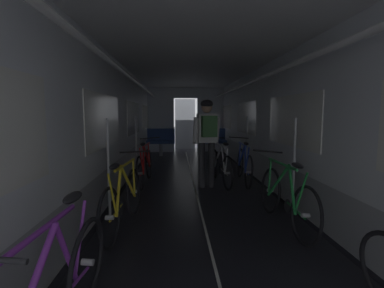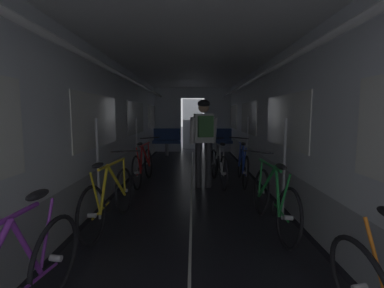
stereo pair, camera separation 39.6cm
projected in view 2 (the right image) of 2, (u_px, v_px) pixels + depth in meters
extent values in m
cube|color=black|center=(114.00, 195.00, 5.01)|extent=(0.08, 11.50, 0.01)
cube|color=black|center=(270.00, 195.00, 5.00)|extent=(0.08, 11.50, 0.01)
cube|color=beige|center=(192.00, 195.00, 5.00)|extent=(0.03, 11.27, 0.00)
cube|color=#9EA0A5|center=(108.00, 179.00, 4.98)|extent=(0.12, 11.50, 0.60)
cube|color=silver|center=(105.00, 110.00, 4.85)|extent=(0.12, 11.50, 1.85)
cube|color=white|center=(98.00, 121.00, 4.29)|extent=(0.02, 1.90, 0.80)
cube|color=white|center=(136.00, 118.00, 7.15)|extent=(0.02, 1.90, 0.80)
cube|color=white|center=(153.00, 117.00, 10.01)|extent=(0.02, 1.90, 0.80)
cube|color=yellow|center=(114.00, 120.00, 5.15)|extent=(0.01, 0.20, 0.28)
cylinder|color=white|center=(124.00, 76.00, 4.78)|extent=(0.07, 11.04, 0.07)
cylinder|color=#B7BABF|center=(98.00, 169.00, 3.79)|extent=(0.04, 0.04, 1.40)
cylinder|color=#B7BABF|center=(137.00, 147.00, 6.38)|extent=(0.04, 0.04, 1.40)
cube|color=#9EA0A5|center=(276.00, 179.00, 4.96)|extent=(0.12, 11.50, 0.60)
cube|color=silver|center=(278.00, 110.00, 4.83)|extent=(0.12, 11.50, 1.85)
cube|color=white|center=(285.00, 121.00, 4.28)|extent=(0.02, 1.90, 0.80)
cube|color=white|center=(248.00, 118.00, 7.14)|extent=(0.02, 1.90, 0.80)
cube|color=white|center=(233.00, 117.00, 10.00)|extent=(0.02, 1.90, 0.80)
cube|color=yellow|center=(280.00, 120.00, 4.54)|extent=(0.01, 0.20, 0.28)
cylinder|color=white|center=(259.00, 76.00, 4.77)|extent=(0.07, 11.04, 0.07)
cylinder|color=#B7BABF|center=(284.00, 170.00, 3.78)|extent=(0.04, 0.04, 1.40)
cylinder|color=#B7BABF|center=(247.00, 147.00, 6.36)|extent=(0.04, 0.04, 1.40)
cube|color=silver|center=(168.00, 120.00, 10.65)|extent=(1.00, 0.12, 2.45)
cube|color=silver|center=(217.00, 120.00, 10.64)|extent=(1.00, 0.12, 2.45)
cube|color=silver|center=(193.00, 93.00, 10.54)|extent=(0.90, 0.12, 0.40)
cube|color=#4C4F54|center=(193.00, 124.00, 11.37)|extent=(0.81, 0.04, 2.05)
cube|color=white|center=(192.00, 52.00, 4.73)|extent=(3.14, 11.62, 0.12)
cylinder|color=gray|center=(167.00, 149.00, 9.71)|extent=(0.12, 0.12, 0.44)
cube|color=#2D4784|center=(167.00, 142.00, 9.68)|extent=(0.96, 0.44, 0.10)
cube|color=#2D4784|center=(167.00, 134.00, 9.84)|extent=(0.96, 0.08, 0.40)
torus|color=gray|center=(155.00, 128.00, 9.85)|extent=(0.14, 0.14, 0.02)
cylinder|color=gray|center=(218.00, 149.00, 9.70)|extent=(0.12, 0.12, 0.44)
cube|color=#2D4784|center=(218.00, 142.00, 9.67)|extent=(0.96, 0.44, 0.10)
cube|color=#2D4784|center=(218.00, 134.00, 9.83)|extent=(0.96, 0.08, 0.40)
torus|color=gray|center=(206.00, 128.00, 9.84)|extent=(0.14, 0.14, 0.02)
torus|color=black|center=(92.00, 216.00, 3.08)|extent=(0.14, 0.67, 0.67)
cylinder|color=#B2B2B7|center=(92.00, 216.00, 3.08)|extent=(0.10, 0.06, 0.06)
torus|color=black|center=(124.00, 190.00, 4.08)|extent=(0.14, 0.67, 0.67)
cylinder|color=#B2B2B7|center=(124.00, 190.00, 4.08)|extent=(0.10, 0.06, 0.06)
cylinder|color=yellow|center=(117.00, 181.00, 3.75)|extent=(0.12, 0.54, 0.56)
cylinder|color=yellow|center=(104.00, 189.00, 3.34)|extent=(0.04, 0.35, 0.55)
cylinder|color=yellow|center=(113.00, 164.00, 3.56)|extent=(0.12, 0.82, 0.04)
cylinder|color=yellow|center=(95.00, 193.00, 3.12)|extent=(0.07, 0.16, 0.49)
cylinder|color=yellow|center=(101.00, 210.00, 3.30)|extent=(0.07, 0.45, 0.07)
cylinder|color=yellow|center=(124.00, 175.00, 4.03)|extent=(0.05, 0.09, 0.49)
cylinder|color=black|center=(108.00, 206.00, 3.53)|extent=(0.04, 0.17, 0.17)
ellipsoid|color=black|center=(98.00, 165.00, 3.13)|extent=(0.12, 0.25, 0.07)
cylinder|color=black|center=(125.00, 151.00, 4.01)|extent=(0.44, 0.07, 0.05)
torus|color=black|center=(289.00, 218.00, 3.01)|extent=(0.13, 0.67, 0.67)
cylinder|color=#B2B2B7|center=(289.00, 218.00, 3.01)|extent=(0.10, 0.05, 0.06)
torus|color=black|center=(261.00, 192.00, 4.02)|extent=(0.13, 0.67, 0.67)
cylinder|color=#B2B2B7|center=(261.00, 192.00, 4.02)|extent=(0.10, 0.05, 0.06)
cylinder|color=#1E8438|center=(267.00, 182.00, 3.69)|extent=(0.12, 0.54, 0.56)
cylinder|color=#1E8438|center=(278.00, 191.00, 3.28)|extent=(0.08, 0.34, 0.55)
cylinder|color=#1E8438|center=(269.00, 165.00, 3.50)|extent=(0.08, 0.82, 0.04)
cylinder|color=#1E8438|center=(285.00, 194.00, 3.05)|extent=(0.08, 0.16, 0.49)
cylinder|color=#1E8438|center=(281.00, 212.00, 3.24)|extent=(0.04, 0.45, 0.07)
cylinder|color=#1E8438|center=(261.00, 176.00, 3.97)|extent=(0.07, 0.09, 0.49)
cylinder|color=black|center=(275.00, 208.00, 3.46)|extent=(0.04, 0.17, 0.17)
ellipsoid|color=black|center=(281.00, 167.00, 3.07)|extent=(0.11, 0.24, 0.07)
cylinder|color=black|center=(258.00, 152.00, 3.95)|extent=(0.44, 0.05, 0.07)
torus|color=black|center=(360.00, 288.00, 1.80)|extent=(0.18, 0.68, 0.67)
cylinder|color=#B2B2B7|center=(360.00, 288.00, 1.80)|extent=(0.10, 0.06, 0.06)
cylinder|color=orange|center=(375.00, 258.00, 1.71)|extent=(0.11, 0.16, 0.49)
torus|color=black|center=(137.00, 173.00, 5.31)|extent=(0.12, 0.67, 0.67)
cylinder|color=#B2B2B7|center=(137.00, 173.00, 5.31)|extent=(0.10, 0.06, 0.06)
torus|color=black|center=(148.00, 163.00, 6.32)|extent=(0.12, 0.67, 0.67)
cylinder|color=#B2B2B7|center=(148.00, 163.00, 6.32)|extent=(0.10, 0.06, 0.06)
cylinder|color=red|center=(146.00, 156.00, 5.98)|extent=(0.11, 0.54, 0.56)
cylinder|color=red|center=(141.00, 159.00, 5.58)|extent=(0.06, 0.34, 0.55)
cylinder|color=red|center=(145.00, 145.00, 5.80)|extent=(0.08, 0.82, 0.04)
cylinder|color=red|center=(138.00, 160.00, 5.35)|extent=(0.07, 0.16, 0.49)
cylinder|color=red|center=(140.00, 172.00, 5.53)|extent=(0.05, 0.45, 0.07)
cylinder|color=red|center=(149.00, 153.00, 6.26)|extent=(0.06, 0.09, 0.49)
cylinder|color=black|center=(142.00, 170.00, 5.76)|extent=(0.03, 0.17, 0.17)
ellipsoid|color=black|center=(140.00, 144.00, 5.37)|extent=(0.11, 0.24, 0.07)
cylinder|color=black|center=(150.00, 138.00, 6.24)|extent=(0.44, 0.05, 0.06)
torus|color=black|center=(246.00, 173.00, 5.30)|extent=(0.13, 0.67, 0.67)
cylinder|color=#B2B2B7|center=(246.00, 173.00, 5.30)|extent=(0.10, 0.06, 0.06)
torus|color=black|center=(240.00, 163.00, 6.31)|extent=(0.13, 0.67, 0.67)
cylinder|color=#B2B2B7|center=(240.00, 163.00, 6.31)|extent=(0.10, 0.06, 0.06)
cylinder|color=#2342B7|center=(241.00, 156.00, 5.97)|extent=(0.05, 0.54, 0.56)
cylinder|color=#2342B7|center=(243.00, 159.00, 5.57)|extent=(0.09, 0.34, 0.55)
cylinder|color=#2342B7|center=(241.00, 145.00, 5.79)|extent=(0.09, 0.82, 0.04)
cylinder|color=#2342B7|center=(245.00, 160.00, 5.34)|extent=(0.05, 0.17, 0.49)
cylinder|color=#2342B7|center=(244.00, 172.00, 5.52)|extent=(0.06, 0.45, 0.07)
cylinder|color=#2342B7|center=(240.00, 153.00, 6.25)|extent=(0.07, 0.09, 0.49)
cylinder|color=black|center=(243.00, 170.00, 5.75)|extent=(0.04, 0.17, 0.17)
ellipsoid|color=black|center=(243.00, 144.00, 5.36)|extent=(0.11, 0.25, 0.07)
cylinder|color=black|center=(239.00, 138.00, 6.24)|extent=(0.44, 0.05, 0.05)
torus|color=black|center=(56.00, 258.00, 2.17)|extent=(0.12, 0.67, 0.67)
cylinder|color=#B2B2B7|center=(56.00, 258.00, 2.17)|extent=(0.10, 0.06, 0.06)
cylinder|color=purple|center=(28.00, 250.00, 1.85)|extent=(0.05, 0.34, 0.55)
cylinder|color=purple|center=(47.00, 232.00, 2.07)|extent=(0.07, 0.16, 0.49)
cylinder|color=purple|center=(38.00, 278.00, 1.95)|extent=(0.05, 0.45, 0.07)
ellipsoid|color=black|center=(38.00, 195.00, 1.99)|extent=(0.11, 0.25, 0.07)
cylinder|color=#2D2D33|center=(198.00, 165.00, 5.47)|extent=(0.13, 0.13, 0.90)
cylinder|color=#2D2D33|center=(208.00, 165.00, 5.50)|extent=(0.13, 0.13, 0.90)
cube|color=silver|center=(204.00, 128.00, 5.41)|extent=(0.39, 0.28, 0.56)
cylinder|color=silver|center=(192.00, 131.00, 5.40)|extent=(0.12, 0.21, 0.53)
cylinder|color=silver|center=(214.00, 130.00, 5.47)|extent=(0.12, 0.21, 0.53)
sphere|color=tan|center=(204.00, 107.00, 5.36)|extent=(0.21, 0.21, 0.21)
ellipsoid|color=black|center=(204.00, 104.00, 5.36)|extent=(0.28, 0.32, 0.16)
cube|color=#3D703D|center=(205.00, 126.00, 5.24)|extent=(0.30, 0.20, 0.40)
torus|color=black|center=(224.00, 173.00, 5.24)|extent=(0.12, 0.67, 0.67)
cylinder|color=#B2B2B7|center=(224.00, 173.00, 5.24)|extent=(0.10, 0.06, 0.05)
torus|color=black|center=(214.00, 164.00, 6.25)|extent=(0.12, 0.67, 0.67)
cylinder|color=#B2B2B7|center=(214.00, 164.00, 6.25)|extent=(0.10, 0.06, 0.05)
cylinder|color=#ADAFB5|center=(217.00, 156.00, 5.91)|extent=(0.10, 0.54, 0.56)
cylinder|color=#ADAFB5|center=(221.00, 159.00, 5.51)|extent=(0.07, 0.34, 0.55)
cylinder|color=#ADAFB5|center=(218.00, 145.00, 5.73)|extent=(0.13, 0.82, 0.03)
cylinder|color=#ADAFB5|center=(223.00, 160.00, 5.28)|extent=(0.04, 0.16, 0.49)
cylinder|color=#ADAFB5|center=(221.00, 172.00, 5.47)|extent=(0.07, 0.45, 0.07)
cylinder|color=#ADAFB5|center=(214.00, 153.00, 6.19)|extent=(0.04, 0.09, 0.49)
cylinder|color=black|center=(219.00, 171.00, 5.69)|extent=(0.03, 0.17, 0.17)
ellipsoid|color=black|center=(223.00, 144.00, 5.30)|extent=(0.12, 0.25, 0.06)
cylinder|color=black|center=(214.00, 138.00, 6.18)|extent=(0.44, 0.07, 0.03)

